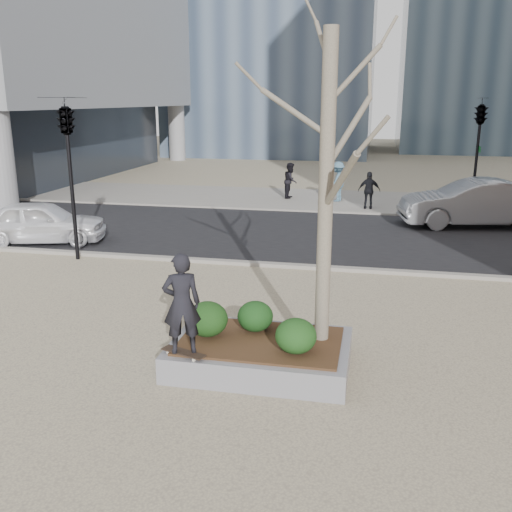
% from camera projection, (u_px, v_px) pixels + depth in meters
% --- Properties ---
extents(ground, '(120.00, 120.00, 0.00)m').
position_uv_depth(ground, '(205.00, 361.00, 10.00)').
color(ground, tan).
rests_on(ground, ground).
extents(street, '(60.00, 8.00, 0.02)m').
position_uv_depth(street, '(290.00, 234.00, 19.43)').
color(street, black).
rests_on(street, ground).
extents(far_sidewalk, '(60.00, 6.00, 0.02)m').
position_uv_depth(far_sidewalk, '(313.00, 199.00, 26.03)').
color(far_sidewalk, gray).
rests_on(far_sidewalk, ground).
extents(planter, '(3.00, 2.00, 0.45)m').
position_uv_depth(planter, '(260.00, 354.00, 9.74)').
color(planter, gray).
rests_on(planter, ground).
extents(planter_mulch, '(2.70, 1.70, 0.04)m').
position_uv_depth(planter_mulch, '(260.00, 341.00, 9.67)').
color(planter_mulch, '#382314').
rests_on(planter_mulch, planter).
extents(sycamore_tree, '(2.80, 2.80, 6.60)m').
position_uv_depth(sycamore_tree, '(328.00, 142.00, 8.87)').
color(sycamore_tree, gray).
rests_on(sycamore_tree, planter_mulch).
extents(shrub_left, '(0.71, 0.71, 0.60)m').
position_uv_depth(shrub_left, '(207.00, 319.00, 9.77)').
color(shrub_left, '#133811').
rests_on(shrub_left, planter_mulch).
extents(shrub_middle, '(0.63, 0.63, 0.54)m').
position_uv_depth(shrub_middle, '(255.00, 316.00, 9.99)').
color(shrub_middle, black).
rests_on(shrub_middle, planter_mulch).
extents(shrub_right, '(0.67, 0.67, 0.57)m').
position_uv_depth(shrub_right, '(296.00, 336.00, 9.12)').
color(shrub_right, '#113713').
rests_on(shrub_right, planter_mulch).
extents(skateboard, '(0.80, 0.45, 0.08)m').
position_uv_depth(skateboard, '(184.00, 354.00, 9.14)').
color(skateboard, black).
rests_on(skateboard, planter).
extents(skateboarder, '(0.70, 0.59, 1.64)m').
position_uv_depth(skateboarder, '(182.00, 304.00, 8.91)').
color(skateboarder, black).
rests_on(skateboarder, skateboard).
extents(police_car, '(4.24, 2.58, 1.35)m').
position_uv_depth(police_car, '(41.00, 222.00, 17.98)').
color(police_car, white).
rests_on(police_car, street).
extents(car_silver, '(5.31, 2.62, 1.68)m').
position_uv_depth(car_silver, '(474.00, 203.00, 20.31)').
color(car_silver, gray).
rests_on(car_silver, street).
extents(pedestrian_a, '(0.65, 0.81, 1.62)m').
position_uv_depth(pedestrian_a, '(291.00, 180.00, 26.15)').
color(pedestrian_a, black).
rests_on(pedestrian_a, far_sidewalk).
extents(pedestrian_b, '(1.06, 1.31, 1.76)m').
position_uv_depth(pedestrian_b, '(338.00, 181.00, 25.30)').
color(pedestrian_b, '#46697E').
rests_on(pedestrian_b, far_sidewalk).
extents(pedestrian_c, '(0.91, 0.39, 1.54)m').
position_uv_depth(pedestrian_c, '(369.00, 190.00, 23.55)').
color(pedestrian_c, black).
rests_on(pedestrian_c, far_sidewalk).
extents(traffic_light_near, '(0.60, 2.48, 4.50)m').
position_uv_depth(traffic_light_near, '(71.00, 181.00, 15.78)').
color(traffic_light_near, black).
rests_on(traffic_light_near, ground).
extents(traffic_light_far, '(0.60, 2.48, 4.50)m').
position_uv_depth(traffic_light_far, '(476.00, 158.00, 21.87)').
color(traffic_light_far, black).
rests_on(traffic_light_far, ground).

